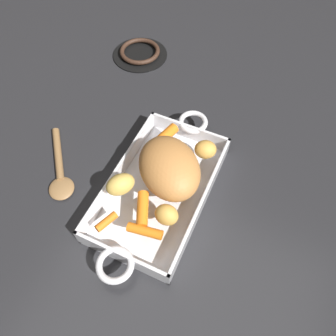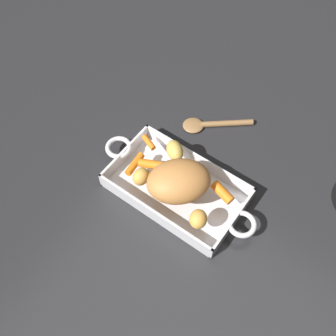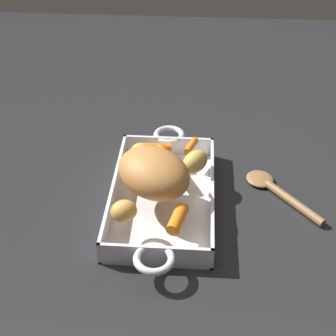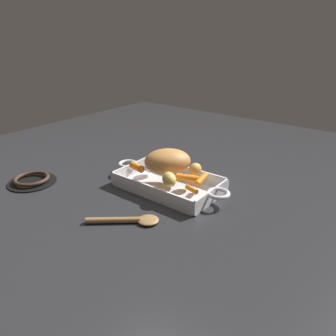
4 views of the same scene
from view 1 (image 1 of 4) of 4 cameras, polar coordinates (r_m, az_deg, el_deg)
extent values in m
plane|color=#232326|center=(0.69, -1.45, -4.40)|extent=(2.01, 2.01, 0.00)
cube|color=silver|center=(0.68, -1.46, -4.23)|extent=(0.33, 0.19, 0.01)
cube|color=silver|center=(0.70, -8.48, -0.63)|extent=(0.33, 0.01, 0.05)
cube|color=silver|center=(0.65, 6.00, -6.39)|extent=(0.33, 0.01, 0.05)
cube|color=silver|center=(0.75, 3.80, 6.27)|extent=(0.01, 0.19, 0.05)
cube|color=silver|center=(0.61, -8.19, -15.35)|extent=(0.01, 0.19, 0.05)
torus|color=silver|center=(0.75, 4.44, 8.09)|extent=(0.07, 0.07, 0.01)
torus|color=silver|center=(0.59, -9.34, -16.50)|extent=(0.07, 0.07, 0.01)
ellipsoid|color=#BA793D|center=(0.62, 0.24, 0.08)|extent=(0.18, 0.19, 0.08)
cylinder|color=orange|center=(0.70, -0.33, 5.82)|extent=(0.06, 0.04, 0.03)
cylinder|color=orange|center=(0.61, -4.75, -7.12)|extent=(0.07, 0.05, 0.02)
cylinder|color=orange|center=(0.61, -10.83, -9.28)|extent=(0.05, 0.03, 0.02)
cylinder|color=orange|center=(0.59, -4.10, -11.03)|extent=(0.03, 0.07, 0.02)
ellipsoid|color=gold|center=(0.67, 6.63, 3.28)|extent=(0.05, 0.06, 0.04)
ellipsoid|color=gold|center=(0.59, -0.26, -8.26)|extent=(0.04, 0.05, 0.04)
ellipsoid|color=gold|center=(0.63, -8.40, -2.89)|extent=(0.07, 0.07, 0.04)
cylinder|color=black|center=(0.99, -4.95, 19.40)|extent=(0.16, 0.16, 0.01)
torus|color=#382319|center=(0.99, -5.00, 19.87)|extent=(0.11, 0.11, 0.01)
cylinder|color=olive|center=(0.77, -18.84, 2.37)|extent=(0.12, 0.10, 0.02)
ellipsoid|color=olive|center=(0.72, -18.27, -3.44)|extent=(0.08, 0.08, 0.01)
camera|label=2|loc=(0.68, 90.90, 46.75)|focal=43.33mm
camera|label=3|loc=(1.05, 23.50, 56.42)|focal=53.49mm
camera|label=4|loc=(0.93, -78.60, 1.72)|focal=33.96mm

